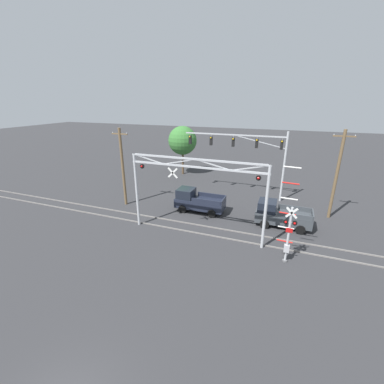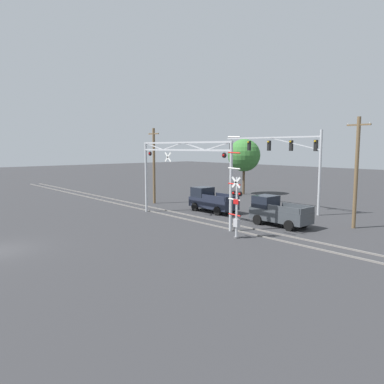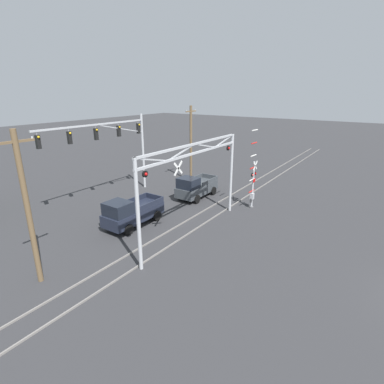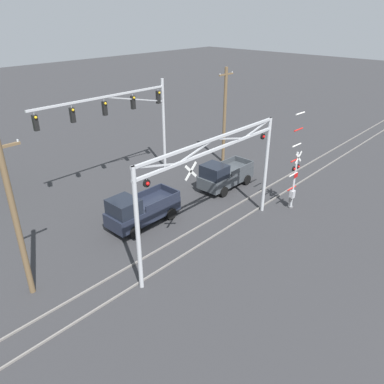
# 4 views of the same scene
# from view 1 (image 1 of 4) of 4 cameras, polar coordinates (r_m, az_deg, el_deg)

# --- Properties ---
(rail_track_near) EXTENTS (80.00, 0.08, 0.10)m
(rail_track_near) POSITION_cam_1_polar(r_m,az_deg,el_deg) (22.21, 1.00, -9.06)
(rail_track_near) COLOR gray
(rail_track_near) RESTS_ON ground_plane
(rail_track_far) EXTENTS (80.00, 0.08, 0.10)m
(rail_track_far) POSITION_cam_1_polar(r_m,az_deg,el_deg) (23.41, 2.20, -7.46)
(rail_track_far) COLOR gray
(rail_track_far) RESTS_ON ground_plane
(crossing_gantry) EXTENTS (11.17, 0.27, 6.58)m
(crossing_gantry) POSITION_cam_1_polar(r_m,az_deg,el_deg) (20.15, 0.76, 1.98)
(crossing_gantry) COLOR #B7BABF
(crossing_gantry) RESTS_ON ground_plane
(crossing_signal_mast) EXTENTS (1.30, 0.35, 6.87)m
(crossing_signal_mast) POSITION_cam_1_polar(r_m,az_deg,el_deg) (18.81, 20.54, -8.45)
(crossing_signal_mast) COLOR #B7BABF
(crossing_signal_mast) RESTS_ON ground_plane
(traffic_signal_span) EXTENTS (11.48, 0.39, 7.68)m
(traffic_signal_span) POSITION_cam_1_polar(r_m,az_deg,el_deg) (29.42, 13.55, 8.97)
(traffic_signal_span) COLOR #B7BABF
(traffic_signal_span) RESTS_ON ground_plane
(pickup_truck_lead) EXTENTS (4.96, 2.18, 2.26)m
(pickup_truck_lead) POSITION_cam_1_polar(r_m,az_deg,el_deg) (26.06, 1.16, -2.07)
(pickup_truck_lead) COLOR #1E2333
(pickup_truck_lead) RESTS_ON ground_plane
(pickup_truck_following) EXTENTS (4.77, 2.18, 2.26)m
(pickup_truck_following) POSITION_cam_1_polar(r_m,az_deg,el_deg) (24.33, 18.96, -4.88)
(pickup_truck_following) COLOR #3D4247
(pickup_truck_following) RESTS_ON ground_plane
(utility_pole_left) EXTENTS (1.80, 0.28, 8.16)m
(utility_pole_left) POSITION_cam_1_polar(r_m,az_deg,el_deg) (27.74, -15.15, 5.49)
(utility_pole_left) COLOR brown
(utility_pole_left) RESTS_ON ground_plane
(utility_pole_right) EXTENTS (1.80, 0.28, 8.38)m
(utility_pole_right) POSITION_cam_1_polar(r_m,az_deg,el_deg) (27.03, 29.49, 3.44)
(utility_pole_right) COLOR brown
(utility_pole_right) RESTS_ON ground_plane
(background_tree_beyond_span) EXTENTS (4.19, 4.19, 7.19)m
(background_tree_beyond_span) POSITION_cam_1_polar(r_m,az_deg,el_deg) (38.55, -2.11, 11.35)
(background_tree_beyond_span) COLOR brown
(background_tree_beyond_span) RESTS_ON ground_plane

